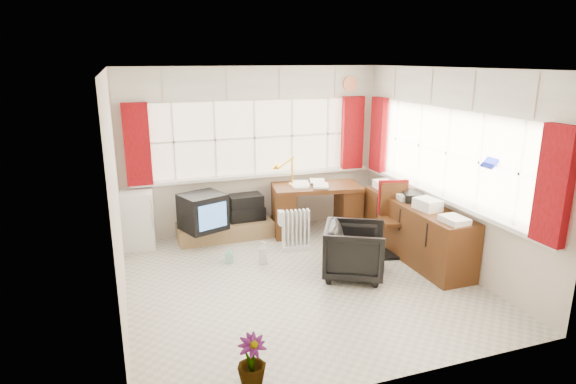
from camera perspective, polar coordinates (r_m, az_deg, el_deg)
name	(u,v)px	position (r m, az deg, el deg)	size (l,w,h in m)	color
ground	(300,281)	(5.94, 1.41, -10.47)	(4.00, 4.00, 0.00)	beige
room_walls	(301,160)	(5.45, 1.51, 3.85)	(4.00, 4.00, 4.00)	beige
window_back	(256,171)	(7.38, -3.84, 2.52)	(3.70, 0.12, 3.60)	#FFEAC9
window_right	(441,192)	(6.51, 17.72, 0.02)	(0.12, 3.70, 3.60)	#FFEAC9
curtains	(340,145)	(6.65, 6.19, 5.51)	(3.83, 3.83, 1.15)	maroon
overhead_cabinets	(344,86)	(6.63, 6.63, 12.39)	(3.98, 3.98, 0.48)	silver
desk	(316,207)	(7.36, 3.37, -1.73)	(1.40, 0.86, 0.79)	#4E2812
desk_lamp	(292,166)	(7.18, 0.49, 3.11)	(0.18, 0.16, 0.43)	#F8BA0A
task_chair	(394,215)	(6.76, 12.46, -2.69)	(0.50, 0.52, 1.00)	black
office_chair	(355,251)	(5.98, 7.89, -6.92)	(0.71, 0.73, 0.66)	black
radiator	(296,234)	(6.75, 0.93, -4.97)	(0.40, 0.20, 0.58)	white
credenza	(415,229)	(6.70, 14.84, -4.27)	(0.50, 2.00, 0.85)	#4E2812
file_tray	(414,196)	(6.71, 14.65, -0.50)	(0.26, 0.34, 0.11)	black
tv_bench	(225,230)	(7.28, -7.45, -4.50)	(1.40, 0.50, 0.25)	#97754B
crt_tv	(203,212)	(6.92, -10.04, -2.33)	(0.71, 0.68, 0.51)	black
hifi_stack	(246,207)	(7.28, -5.03, -1.84)	(0.55, 0.35, 0.38)	black
mini_fridge	(136,219)	(7.14, -17.53, -3.09)	(0.53, 0.53, 0.82)	white
spray_bottle_a	(263,253)	(6.34, -2.96, -7.21)	(0.12, 0.12, 0.31)	silver
spray_bottle_b	(229,255)	(6.44, -7.00, -7.39)	(0.09, 0.10, 0.21)	#8ED4C3
flower_vase	(252,361)	(4.18, -4.31, -19.36)	(0.24, 0.24, 0.44)	black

